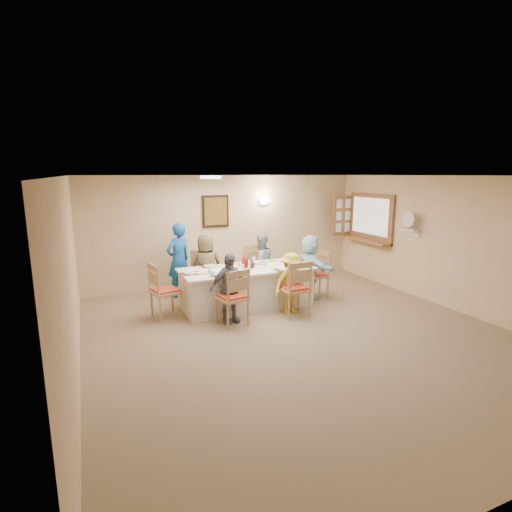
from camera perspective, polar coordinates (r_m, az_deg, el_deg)
name	(u,v)px	position (r m, az deg, el deg)	size (l,w,h in m)	color
ground	(303,336)	(6.51, 6.67, -11.25)	(7.00, 7.00, 0.00)	#987C5E
room_walls	(305,242)	(6.09, 7.01, 2.00)	(7.00, 7.00, 7.00)	beige
wall_picture	(215,211)	(9.10, -5.81, 6.37)	(0.62, 0.05, 0.72)	black
wall_sconce	(264,201)	(9.49, 1.18, 7.86)	(0.26, 0.09, 0.18)	white
ceiling_light	(211,177)	(6.98, -6.49, 11.11)	(0.36, 0.36, 0.05)	white
serving_hatch	(371,218)	(9.88, 16.09, 5.23)	(0.06, 1.50, 1.15)	#945B35
hatch_sill	(366,240)	(9.87, 15.39, 2.18)	(0.30, 1.50, 0.05)	#945B35
shutter_door	(343,216)	(10.32, 12.29, 5.67)	(0.55, 0.04, 1.00)	#945B35
fan_shelf	(411,230)	(8.84, 21.21, 3.54)	(0.22, 0.36, 0.03)	white
desk_fan	(410,222)	(8.80, 21.14, 4.50)	(0.30, 0.30, 0.28)	#A5A5A8
dining_table	(247,287)	(7.73, -1.34, -4.48)	(2.53, 1.07, 0.76)	white
chair_back_left	(205,275)	(8.24, -7.33, -2.67)	(0.48, 0.48, 1.00)	tan
chair_back_right	(258,269)	(8.63, 0.34, -1.87)	(0.49, 0.49, 1.02)	tan
chair_front_left	(232,296)	(6.77, -3.49, -5.78)	(0.48, 0.48, 1.00)	tan
chair_front_right	(294,287)	(7.25, 5.48, -4.50)	(0.50, 0.50, 1.04)	tan
chair_left_end	(166,290)	(7.28, -12.76, -4.78)	(0.48, 0.48, 1.01)	tan
chair_right_end	(316,274)	(8.39, 8.52, -2.58)	(0.46, 0.46, 0.97)	tan
diner_back_left	(206,267)	(8.08, -7.12, -1.60)	(0.71, 0.50, 1.37)	brown
diner_back_right	(261,263)	(8.49, 0.67, -1.06)	(0.69, 0.56, 1.32)	#8B959F
diner_front_left	(229,288)	(6.85, -3.85, -4.61)	(0.75, 0.39, 1.22)	slate
diner_front_right	(291,283)	(7.33, 5.03, -3.90)	(0.78, 0.52, 1.13)	gold
diner_right_end	(310,266)	(8.28, 7.79, -1.49)	(0.39, 1.23, 1.32)	#BDEBF4
caregiver	(179,260)	(8.40, -10.99, -0.59)	(0.67, 0.57, 1.55)	#195AAB
placemat_fl	(224,276)	(7.04, -4.58, -2.88)	(0.38, 0.28, 0.01)	#472B19
plate_fl	(224,276)	(7.04, -4.59, -2.81)	(0.26, 0.26, 0.02)	white
napkin_fl	(235,275)	(7.06, -3.07, -2.78)	(0.13, 0.13, 0.01)	#FDFE35
placemat_fr	(285,270)	(7.51, 4.11, -1.97)	(0.37, 0.28, 0.01)	#472B19
plate_fr	(285,269)	(7.50, 4.11, -1.89)	(0.22, 0.22, 0.01)	white
napkin_fr	(294,269)	(7.55, 5.50, -1.87)	(0.15, 0.15, 0.01)	#FDFE35
placemat_bl	(210,266)	(7.82, -6.59, -1.46)	(0.34, 0.26, 0.01)	#472B19
plate_bl	(210,266)	(7.82, -6.59, -1.39)	(0.25, 0.25, 0.02)	white
napkin_bl	(220,266)	(7.83, -5.23, -1.37)	(0.13, 0.13, 0.01)	#FDFE35
placemat_br	(266,261)	(8.24, 1.41, -0.71)	(0.35, 0.26, 0.01)	#472B19
plate_br	(266,260)	(8.24, 1.41, -0.65)	(0.24, 0.24, 0.02)	white
napkin_br	(275,260)	(8.27, 2.69, -0.63)	(0.14, 0.14, 0.01)	#FDFE35
placemat_le	(190,274)	(7.30, -9.38, -2.49)	(0.36, 0.27, 0.01)	#472B19
plate_le	(190,273)	(7.30, -9.38, -2.41)	(0.22, 0.22, 0.01)	white
napkin_le	(201,273)	(7.29, -7.91, -2.40)	(0.14, 0.14, 0.01)	#FDFE35
placemat_re	(298,263)	(8.11, 6.00, -0.98)	(0.34, 0.25, 0.01)	#472B19
plate_re	(298,262)	(8.11, 6.00, -0.91)	(0.23, 0.23, 0.01)	white
napkin_re	(307,262)	(8.15, 7.27, -0.89)	(0.15, 0.15, 0.01)	#FDFE35
teacup_a	(212,274)	(7.05, -6.36, -2.54)	(0.15, 0.15, 0.09)	white
teacup_b	(254,259)	(8.26, -0.31, -0.43)	(0.10, 0.10, 0.08)	white
bowl_a	(238,271)	(7.32, -2.52, -2.11)	(0.26, 0.26, 0.05)	white
bowl_b	(257,263)	(7.94, 0.14, -0.97)	(0.24, 0.24, 0.06)	white
condiment_ketchup	(244,261)	(7.60, -1.73, -0.78)	(0.11, 0.11, 0.26)	#A90E25
condiment_brown	(247,263)	(7.65, -1.26, -0.98)	(0.09, 0.09, 0.19)	#451912
condiment_malt	(252,264)	(7.64, -0.62, -1.09)	(0.14, 0.14, 0.17)	#451912
drinking_glass	(238,265)	(7.61, -2.54, -1.35)	(0.07, 0.07, 0.10)	silver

